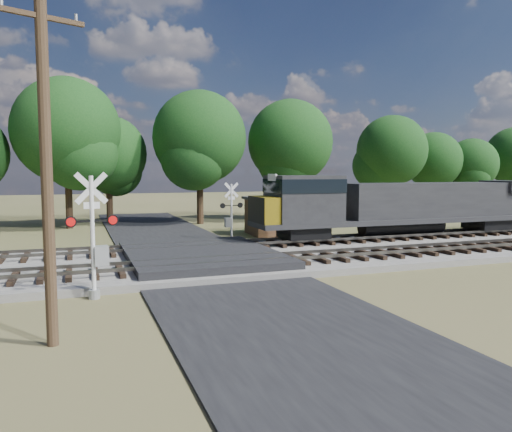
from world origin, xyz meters
name	(u,v)px	position (x,y,z in m)	size (l,w,h in m)	color
ground	(203,265)	(0.00, 0.00, 0.00)	(160.00, 160.00, 0.00)	#4B502A
ballast_bed	(376,249)	(10.00, 0.50, 0.15)	(140.00, 10.00, 0.30)	gray
road	(203,264)	(0.00, 0.00, 0.04)	(7.00, 60.00, 0.08)	black
crossing_panel	(201,257)	(0.00, 0.50, 0.32)	(7.00, 9.00, 0.62)	#262628
track_near	(279,259)	(3.12, -2.00, 0.41)	(140.00, 2.60, 0.33)	black
track_far	(245,245)	(3.12, 3.00, 0.41)	(140.00, 2.60, 0.33)	black
crossing_signal_near	(96,246)	(-5.05, -4.88, 1.86)	(1.80, 0.43, 4.46)	silver
crossing_signal_far	(230,218)	(3.42, 6.71, 1.58)	(1.53, 0.35, 3.79)	silver
utility_pole	(46,163)	(-6.32, -9.48, 4.68)	(2.04, 0.94, 8.84)	#3D2C1C
equipment_shed	(275,216)	(7.63, 9.63, 1.34)	(4.10, 4.10, 2.65)	#45331D
treeline	(174,144)	(2.43, 19.73, 6.78)	(82.79, 11.34, 11.71)	black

